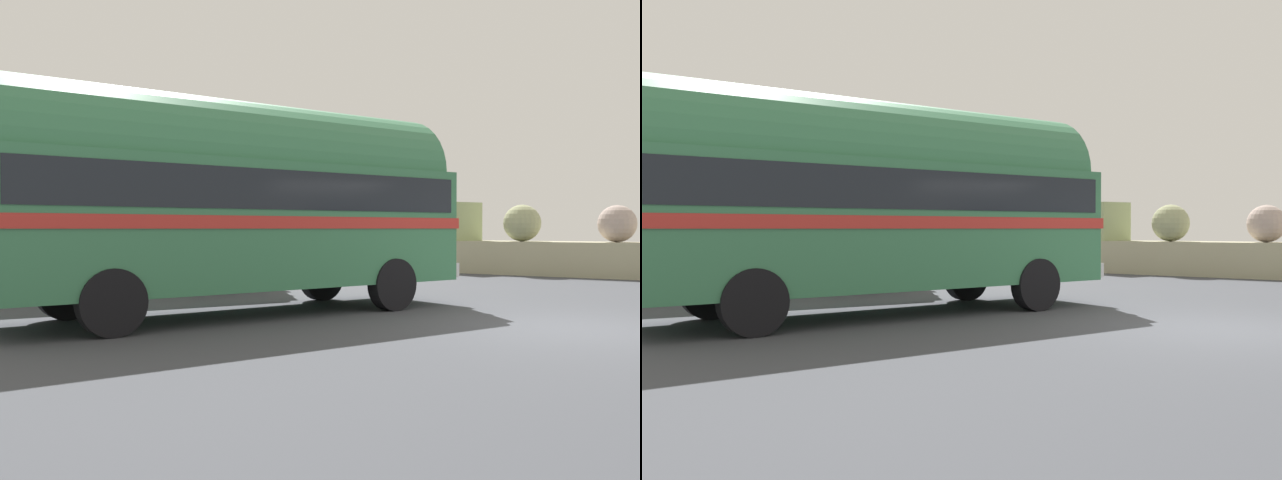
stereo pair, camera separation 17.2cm
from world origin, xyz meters
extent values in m
cube|color=#3D4046|center=(0.00, 0.00, 0.01)|extent=(32.00, 26.00, 0.02)
cube|color=tan|center=(-13.00, 11.48, 1.52)|extent=(0.98, 1.05, 0.85)
sphere|color=#B59692|center=(-10.09, 11.61, 1.80)|extent=(1.39, 1.39, 1.39)
cube|color=#98A674|center=(-6.89, 11.89, 1.76)|extent=(1.81, 1.76, 1.33)
sphere|color=#9CA075|center=(-4.36, 11.49, 1.70)|extent=(1.20, 1.20, 1.20)
sphere|color=#AD988E|center=(-1.51, 11.75, 1.67)|extent=(1.14, 1.14, 1.14)
cylinder|color=black|center=(-5.38, 1.23, 0.50)|extent=(0.59, 1.00, 0.96)
cylinder|color=black|center=(-3.30, 0.47, 0.50)|extent=(0.59, 1.00, 0.96)
cylinder|color=black|center=(-7.17, -3.66, 0.50)|extent=(0.59, 1.00, 0.96)
cylinder|color=black|center=(-5.09, -4.42, 0.50)|extent=(0.59, 1.00, 0.96)
cube|color=#36764F|center=(-5.24, -1.59, 1.57)|extent=(5.14, 8.71, 2.10)
cylinder|color=#36764F|center=(-5.24, -1.59, 2.62)|extent=(4.84, 8.33, 2.20)
cube|color=red|center=(-5.24, -1.59, 1.63)|extent=(5.22, 8.81, 0.20)
cube|color=black|center=(-5.24, -1.59, 2.15)|extent=(5.06, 8.41, 0.64)
cube|color=silver|center=(-3.77, 2.42, 0.70)|extent=(2.20, 0.93, 0.28)
cylinder|color=black|center=(-10.25, 2.25, 0.50)|extent=(0.68, 0.98, 0.96)
cylinder|color=black|center=(-8.27, 1.26, 0.50)|extent=(0.68, 0.98, 0.96)
cube|color=silver|center=(-10.42, -0.58, 1.57)|extent=(5.89, 8.59, 2.10)
cylinder|color=silver|center=(-10.42, -0.58, 2.62)|extent=(5.56, 8.20, 2.20)
cube|color=#2D569A|center=(-10.42, -0.58, 1.63)|extent=(5.97, 8.69, 0.20)
cube|color=black|center=(-10.42, -0.58, 2.15)|extent=(5.77, 8.30, 0.64)
cube|color=silver|center=(-8.52, 3.25, 0.70)|extent=(2.11, 1.16, 0.28)
camera|label=1|loc=(2.55, -10.61, 1.53)|focal=38.24mm
camera|label=2|loc=(2.69, -10.52, 1.53)|focal=38.24mm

